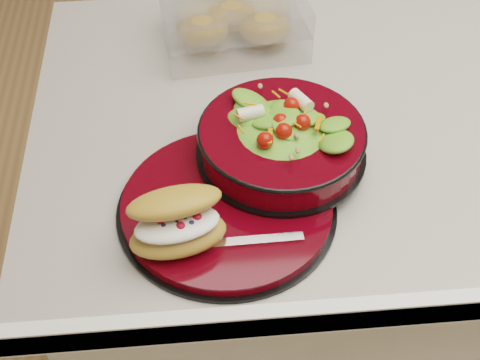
{
  "coord_description": "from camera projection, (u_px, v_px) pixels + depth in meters",
  "views": [
    {
      "loc": [
        -0.36,
        -0.8,
        1.6
      ],
      "look_at": [
        -0.31,
        -0.17,
        0.94
      ],
      "focal_mm": 50.0,
      "sensor_mm": 36.0,
      "label": 1
    }
  ],
  "objects": [
    {
      "name": "fork",
      "position": [
        227.0,
        243.0,
        0.86
      ],
      "size": [
        0.18,
        0.03,
        0.0
      ],
      "rotation": [
        0.0,
        0.0,
        1.59
      ],
      "color": "silver",
      "rests_on": "dinner_plate"
    },
    {
      "name": "salad_bowl",
      "position": [
        282.0,
        136.0,
        0.94
      ],
      "size": [
        0.25,
        0.25,
        0.1
      ],
      "rotation": [
        0.0,
        0.0,
        -0.4
      ],
      "color": "black",
      "rests_on": "dinner_plate"
    },
    {
      "name": "croissant",
      "position": [
        177.0,
        222.0,
        0.83
      ],
      "size": [
        0.14,
        0.11,
        0.07
      ],
      "rotation": [
        0.0,
        0.0,
        0.19
      ],
      "color": "gold",
      "rests_on": "dinner_plate"
    },
    {
      "name": "island_counter",
      "position": [
        378.0,
        271.0,
        1.4
      ],
      "size": [
        1.24,
        0.74,
        0.9
      ],
      "color": "white",
      "rests_on": "ground"
    },
    {
      "name": "dinner_plate",
      "position": [
        227.0,
        207.0,
        0.91
      ],
      "size": [
        0.3,
        0.3,
        0.02
      ],
      "rotation": [
        0.0,
        0.0,
        0.19
      ],
      "color": "black",
      "rests_on": "island_counter"
    },
    {
      "name": "pastry_box",
      "position": [
        233.0,
        21.0,
        1.17
      ],
      "size": [
        0.26,
        0.2,
        0.09
      ],
      "rotation": [
        0.0,
        0.0,
        0.11
      ],
      "color": "white",
      "rests_on": "island_counter"
    }
  ]
}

